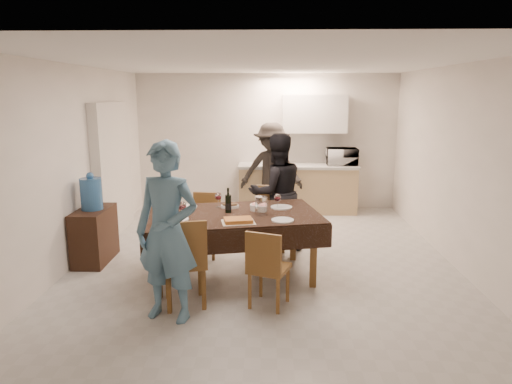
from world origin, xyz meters
TOP-DOWN VIEW (x-y plane):
  - floor at (0.00, 0.00)m, footprint 5.00×6.00m
  - ceiling at (0.00, 0.00)m, footprint 5.00×6.00m
  - wall_back at (0.00, 3.00)m, footprint 5.00×0.02m
  - wall_front at (0.00, -3.00)m, footprint 5.00×0.02m
  - wall_left at (-2.50, 0.00)m, footprint 0.02×6.00m
  - wall_right at (2.50, 0.00)m, footprint 0.02×6.00m
  - stub_partition at (-2.42, 1.20)m, footprint 0.15×1.40m
  - kitchen_base_cabinet at (0.60, 2.68)m, footprint 2.20×0.60m
  - kitchen_worktop at (0.60, 2.68)m, footprint 2.24×0.64m
  - upper_cabinet at (0.90, 2.82)m, footprint 1.20×0.34m
  - dining_table at (-0.38, -0.57)m, footprint 2.29×1.62m
  - chair_near_left at (-0.83, -1.41)m, footprint 0.54×0.55m
  - chair_near_right at (0.07, -1.40)m, footprint 0.50×0.51m
  - chair_far_left at (-0.83, 0.10)m, footprint 0.44×0.44m
  - chair_far_right at (0.07, 0.09)m, footprint 0.49×0.49m
  - console at (-2.28, -0.07)m, footprint 0.39×0.78m
  - water_jug at (-2.28, -0.07)m, footprint 0.28×0.28m
  - wine_bottle at (-0.43, -0.52)m, footprint 0.08×0.08m
  - water_pitcher at (-0.03, -0.62)m, footprint 0.15×0.15m
  - savoury_tart at (-0.28, -0.95)m, footprint 0.41×0.34m
  - salad_bowl at (-0.08, -0.39)m, footprint 0.19×0.19m
  - mushroom_dish at (-0.43, -0.29)m, footprint 0.21×0.21m
  - wine_glass_a at (-0.93, -0.82)m, footprint 0.09×0.09m
  - wine_glass_b at (0.17, -0.32)m, footprint 0.09×0.09m
  - wine_glass_c at (-0.58, -0.27)m, footprint 0.09×0.09m
  - plate_near_left at (-0.98, -0.87)m, footprint 0.25×0.25m
  - plate_near_right at (0.22, -0.87)m, footprint 0.26×0.26m
  - plate_far_left at (-0.98, -0.27)m, footprint 0.26×0.26m
  - plate_far_right at (0.22, -0.27)m, footprint 0.27×0.27m
  - microwave at (1.42, 2.68)m, footprint 0.57×0.39m
  - person_near at (-0.93, -1.62)m, footprint 0.75×0.59m
  - person_far at (0.17, 0.48)m, footprint 0.99×0.88m
  - person_kitchen at (0.10, 2.23)m, footprint 1.11×0.64m

SIDE VIEW (x-z plane):
  - floor at x=0.00m, z-range -0.01..0.01m
  - console at x=-2.28m, z-range 0.00..0.72m
  - kitchen_base_cabinet at x=0.60m, z-range 0.00..0.86m
  - chair_near_right at x=0.07m, z-range 0.29..0.75m
  - chair_far_left at x=-0.83m, z-range 0.30..0.77m
  - chair_far_right at x=0.07m, z-range 0.33..0.85m
  - chair_near_left at x=-0.83m, z-range 0.33..0.86m
  - dining_table at x=-0.38m, z-range 0.37..1.18m
  - plate_near_left at x=-0.98m, z-range 0.81..0.83m
  - plate_near_right at x=0.22m, z-range 0.81..0.83m
  - plate_far_left at x=-0.98m, z-range 0.81..0.83m
  - plate_far_right at x=0.22m, z-range 0.81..0.83m
  - mushroom_dish at x=-0.43m, z-range 0.81..0.85m
  - savoury_tart at x=-0.28m, z-range 0.81..0.86m
  - person_far at x=0.17m, z-range 0.00..1.69m
  - salad_bowl at x=-0.08m, z-range 0.81..0.88m
  - person_kitchen at x=0.10m, z-range 0.00..1.72m
  - kitchen_worktop at x=0.60m, z-range 0.86..0.91m
  - person_near at x=-0.93m, z-range 0.00..1.80m
  - wine_glass_c at x=-0.58m, z-range 0.81..1.00m
  - wine_glass_b at x=0.17m, z-range 0.81..1.01m
  - wine_glass_a at x=-0.93m, z-range 0.81..1.02m
  - water_pitcher at x=-0.03m, z-range 0.81..1.04m
  - water_jug at x=-2.28m, z-range 0.72..1.14m
  - wine_bottle at x=-0.43m, z-range 0.81..1.12m
  - stub_partition at x=-2.42m, z-range 0.00..2.10m
  - microwave at x=1.42m, z-range 0.91..1.23m
  - wall_back at x=0.00m, z-range 0.00..2.60m
  - wall_front at x=0.00m, z-range 0.00..2.60m
  - wall_left at x=-2.50m, z-range 0.00..2.60m
  - wall_right at x=2.50m, z-range 0.00..2.60m
  - upper_cabinet at x=0.90m, z-range 1.50..2.20m
  - ceiling at x=0.00m, z-range 2.59..2.61m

